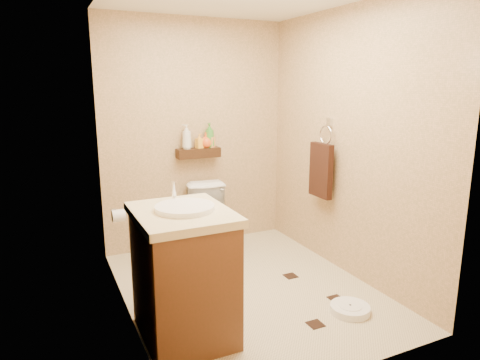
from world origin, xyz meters
TOP-DOWN VIEW (x-y plane):
  - ground at (0.00, 0.00)m, footprint 2.50×2.50m
  - wall_back at (0.00, 1.25)m, footprint 2.00×0.04m
  - wall_front at (0.00, -1.25)m, footprint 2.00×0.04m
  - wall_left at (-1.00, 0.00)m, footprint 0.04×2.50m
  - wall_right at (1.00, 0.00)m, footprint 0.04×2.50m
  - wall_shelf at (0.00, 1.17)m, footprint 0.46×0.14m
  - floor_accents at (0.06, -0.06)m, footprint 1.28×1.45m
  - toilet at (0.02, 0.83)m, footprint 0.48×0.74m
  - vanity at (-0.70, -0.44)m, footprint 0.62×0.75m
  - bathroom_scale at (0.55, -0.70)m, footprint 0.35×0.35m
  - toilet_brush at (-0.60, 0.87)m, footprint 0.12×0.12m
  - towel_ring at (0.91, 0.25)m, footprint 0.12×0.30m
  - toilet_paper at (-0.94, 0.65)m, footprint 0.12×0.11m
  - bottle_a at (-0.12, 1.17)m, footprint 0.13×0.13m
  - bottle_b at (0.01, 1.17)m, footprint 0.08×0.08m
  - bottle_c at (0.09, 1.17)m, footprint 0.16×0.16m
  - bottle_d at (0.13, 1.17)m, footprint 0.14×0.14m
  - bottle_e at (0.14, 1.17)m, footprint 0.11×0.11m

SIDE VIEW (x-z plane):
  - ground at x=0.00m, z-range 0.00..0.00m
  - floor_accents at x=0.06m, z-range 0.00..0.01m
  - bathroom_scale at x=0.55m, z-range 0.00..0.06m
  - toilet_brush at x=-0.60m, z-range -0.08..0.44m
  - toilet at x=0.02m, z-range 0.00..0.72m
  - vanity at x=-0.70m, z-range -0.06..1.00m
  - toilet_paper at x=-0.94m, z-range 0.54..0.66m
  - towel_ring at x=0.91m, z-range 0.57..1.33m
  - wall_shelf at x=0.00m, z-range 0.97..1.07m
  - bottle_b at x=0.01m, z-range 1.07..1.22m
  - bottle_c at x=0.09m, z-range 1.07..1.23m
  - bottle_e at x=0.14m, z-range 1.07..1.24m
  - bottle_a at x=-0.12m, z-range 1.07..1.33m
  - wall_back at x=0.00m, z-range 0.00..2.40m
  - wall_front at x=0.00m, z-range 0.00..2.40m
  - wall_left at x=-1.00m, z-range 0.00..2.40m
  - wall_right at x=1.00m, z-range 0.00..2.40m
  - bottle_d at x=0.13m, z-range 1.07..1.33m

